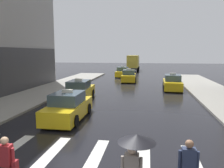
{
  "coord_description": "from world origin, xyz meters",
  "views": [
    {
      "loc": [
        1.9,
        -4.93,
        3.93
      ],
      "look_at": [
        -0.21,
        8.0,
        2.07
      ],
      "focal_mm": 35.46,
      "sensor_mm": 36.0,
      "label": 1
    }
  ],
  "objects_px": {
    "taxi_fourth": "(129,76)",
    "box_truck": "(133,62)",
    "pedestrian_plain_coat": "(188,165)",
    "taxi_second": "(79,91)",
    "taxi_third": "(172,83)",
    "taxi_fifth": "(123,72)",
    "pedestrian_with_umbrella": "(135,151)",
    "pedestrian_with_handbag": "(6,162)",
    "taxi_lead": "(68,107)"
  },
  "relations": [
    {
      "from": "taxi_lead",
      "to": "pedestrian_plain_coat",
      "type": "bearing_deg",
      "value": -47.97
    },
    {
      "from": "taxi_second",
      "to": "box_truck",
      "type": "bearing_deg",
      "value": 85.24
    },
    {
      "from": "taxi_fourth",
      "to": "box_truck",
      "type": "xyz_separation_m",
      "value": [
        -0.59,
        17.95,
        1.13
      ]
    },
    {
      "from": "taxi_second",
      "to": "taxi_fourth",
      "type": "height_order",
      "value": "same"
    },
    {
      "from": "pedestrian_with_handbag",
      "to": "taxi_lead",
      "type": "bearing_deg",
      "value": 96.5
    },
    {
      "from": "taxi_lead",
      "to": "taxi_fourth",
      "type": "distance_m",
      "value": 17.96
    },
    {
      "from": "taxi_third",
      "to": "box_truck",
      "type": "height_order",
      "value": "box_truck"
    },
    {
      "from": "taxi_lead",
      "to": "pedestrian_with_umbrella",
      "type": "relative_size",
      "value": 2.35
    },
    {
      "from": "taxi_second",
      "to": "taxi_third",
      "type": "distance_m",
      "value": 10.52
    },
    {
      "from": "pedestrian_with_umbrella",
      "to": "taxi_second",
      "type": "bearing_deg",
      "value": 113.6
    },
    {
      "from": "taxi_lead",
      "to": "taxi_fourth",
      "type": "xyz_separation_m",
      "value": [
        2.05,
        17.84,
        0.0
      ]
    },
    {
      "from": "taxi_third",
      "to": "pedestrian_plain_coat",
      "type": "xyz_separation_m",
      "value": [
        -1.47,
        -18.29,
        0.21
      ]
    },
    {
      "from": "taxi_third",
      "to": "taxi_fifth",
      "type": "height_order",
      "value": "same"
    },
    {
      "from": "taxi_third",
      "to": "pedestrian_with_umbrella",
      "type": "relative_size",
      "value": 2.37
    },
    {
      "from": "taxi_lead",
      "to": "pedestrian_with_handbag",
      "type": "distance_m",
      "value": 7.02
    },
    {
      "from": "taxi_second",
      "to": "taxi_fourth",
      "type": "relative_size",
      "value": 1.0
    },
    {
      "from": "taxi_second",
      "to": "box_truck",
      "type": "xyz_separation_m",
      "value": [
        2.53,
        30.36,
        1.13
      ]
    },
    {
      "from": "box_truck",
      "to": "pedestrian_plain_coat",
      "type": "distance_m",
      "value": 42.39
    },
    {
      "from": "box_truck",
      "to": "pedestrian_plain_coat",
      "type": "relative_size",
      "value": 4.59
    },
    {
      "from": "taxi_lead",
      "to": "box_truck",
      "type": "xyz_separation_m",
      "value": [
        1.45,
        35.79,
        1.13
      ]
    },
    {
      "from": "taxi_fifth",
      "to": "taxi_third",
      "type": "bearing_deg",
      "value": -60.32
    },
    {
      "from": "box_truck",
      "to": "pedestrian_with_umbrella",
      "type": "distance_m",
      "value": 42.85
    },
    {
      "from": "pedestrian_with_handbag",
      "to": "taxi_fourth",
      "type": "bearing_deg",
      "value": 87.11
    },
    {
      "from": "box_truck",
      "to": "pedestrian_with_umbrella",
      "type": "xyz_separation_m",
      "value": [
        2.89,
        -42.75,
        -0.34
      ]
    },
    {
      "from": "taxi_fifth",
      "to": "pedestrian_with_umbrella",
      "type": "relative_size",
      "value": 2.38
    },
    {
      "from": "taxi_second",
      "to": "taxi_fifth",
      "type": "bearing_deg",
      "value": 84.93
    },
    {
      "from": "taxi_third",
      "to": "pedestrian_with_umbrella",
      "type": "xyz_separation_m",
      "value": [
        -2.87,
        -18.88,
        0.79
      ]
    },
    {
      "from": "taxi_second",
      "to": "taxi_third",
      "type": "height_order",
      "value": "same"
    },
    {
      "from": "box_truck",
      "to": "pedestrian_plain_coat",
      "type": "height_order",
      "value": "box_truck"
    },
    {
      "from": "taxi_fourth",
      "to": "pedestrian_plain_coat",
      "type": "height_order",
      "value": "taxi_fourth"
    },
    {
      "from": "taxi_third",
      "to": "pedestrian_with_umbrella",
      "type": "height_order",
      "value": "pedestrian_with_umbrella"
    },
    {
      "from": "taxi_second",
      "to": "pedestrian_plain_coat",
      "type": "height_order",
      "value": "taxi_second"
    },
    {
      "from": "taxi_third",
      "to": "pedestrian_plain_coat",
      "type": "relative_size",
      "value": 2.79
    },
    {
      "from": "pedestrian_with_handbag",
      "to": "taxi_fifth",
      "type": "bearing_deg",
      "value": 90.47
    },
    {
      "from": "taxi_fourth",
      "to": "pedestrian_with_handbag",
      "type": "height_order",
      "value": "taxi_fourth"
    },
    {
      "from": "pedestrian_plain_coat",
      "to": "taxi_fifth",
      "type": "bearing_deg",
      "value": 99.84
    },
    {
      "from": "taxi_fourth",
      "to": "taxi_third",
      "type": "bearing_deg",
      "value": -48.91
    },
    {
      "from": "taxi_third",
      "to": "pedestrian_plain_coat",
      "type": "distance_m",
      "value": 18.35
    },
    {
      "from": "taxi_second",
      "to": "pedestrian_with_handbag",
      "type": "xyz_separation_m",
      "value": [
        1.87,
        -12.4,
        0.21
      ]
    },
    {
      "from": "pedestrian_plain_coat",
      "to": "pedestrian_with_umbrella",
      "type": "bearing_deg",
      "value": -157.3
    },
    {
      "from": "taxi_fourth",
      "to": "box_truck",
      "type": "height_order",
      "value": "box_truck"
    },
    {
      "from": "box_truck",
      "to": "taxi_second",
      "type": "bearing_deg",
      "value": -94.76
    },
    {
      "from": "taxi_lead",
      "to": "taxi_fifth",
      "type": "xyz_separation_m",
      "value": [
        0.54,
        23.63,
        0.0
      ]
    },
    {
      "from": "box_truck",
      "to": "pedestrian_with_handbag",
      "type": "bearing_deg",
      "value": -90.88
    },
    {
      "from": "pedestrian_with_handbag",
      "to": "pedestrian_plain_coat",
      "type": "relative_size",
      "value": 1.0
    },
    {
      "from": "box_truck",
      "to": "pedestrian_with_handbag",
      "type": "height_order",
      "value": "box_truck"
    },
    {
      "from": "taxi_fifth",
      "to": "pedestrian_with_umbrella",
      "type": "height_order",
      "value": "pedestrian_with_umbrella"
    },
    {
      "from": "box_truck",
      "to": "pedestrian_with_umbrella",
      "type": "bearing_deg",
      "value": -86.13
    },
    {
      "from": "taxi_fifth",
      "to": "pedestrian_plain_coat",
      "type": "height_order",
      "value": "taxi_fifth"
    },
    {
      "from": "taxi_lead",
      "to": "taxi_third",
      "type": "height_order",
      "value": "same"
    }
  ]
}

